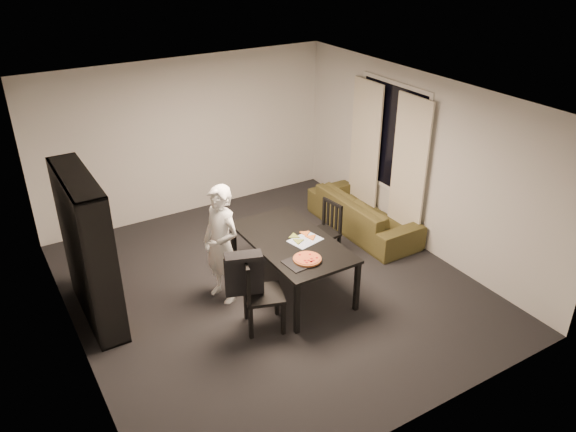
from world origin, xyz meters
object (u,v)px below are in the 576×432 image
chair_right (327,227)px  pepperoni_pizza (307,259)px  bookshelf (88,249)px  sofa (363,213)px  chair_left (256,289)px  baking_tray (301,262)px  dining_table (292,245)px  person (221,245)px

chair_right → pepperoni_pizza: chair_right is taller
bookshelf → sofa: (4.21, 0.04, -0.65)m
chair_right → chair_left: bearing=-68.0°
baking_tray → chair_right: bearing=42.3°
dining_table → chair_right: (0.84, 0.42, -0.17)m
bookshelf → person: bearing=-17.8°
bookshelf → pepperoni_pizza: size_ratio=5.43×
chair_right → person: bearing=-92.5°
dining_table → person: bearing=162.1°
sofa → chair_left: bearing=116.3°
person → pepperoni_pizza: person is taller
chair_left → person: size_ratio=0.61×
dining_table → pepperoni_pizza: bearing=-101.0°
chair_right → pepperoni_pizza: size_ratio=2.52×
chair_left → sofa: size_ratio=0.48×
baking_tray → bookshelf: bearing=149.7°
baking_tray → dining_table: bearing=70.4°
dining_table → baking_tray: bearing=-109.6°
bookshelf → chair_left: bearing=-38.7°
bookshelf → chair_right: bearing=-6.2°
bookshelf → baking_tray: size_ratio=4.75×
bookshelf → baking_tray: bookshelf is taller
chair_left → baking_tray: bearing=-73.1°
pepperoni_pizza → sofa: pepperoni_pizza is taller
bookshelf → dining_table: bearing=-17.8°
baking_tray → pepperoni_pizza: pepperoni_pizza is taller
bookshelf → person: 1.59m
person → pepperoni_pizza: bearing=26.8°
chair_left → baking_tray: chair_left is taller
bookshelf → person: size_ratio=1.19×
pepperoni_pizza → sofa: bearing=34.5°
bookshelf → chair_left: size_ratio=1.95×
chair_left → pepperoni_pizza: size_ratio=2.79×
dining_table → chair_right: 0.96m
person → baking_tray: person is taller
dining_table → person: (-0.87, 0.28, 0.12)m
person → baking_tray: 1.06m
chair_right → pepperoni_pizza: (-0.95, -0.94, 0.26)m
pepperoni_pizza → baking_tray: bearing=178.3°
chair_right → baking_tray: 1.41m
chair_left → chair_right: chair_left is taller
chair_left → pepperoni_pizza: bearing=-73.1°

